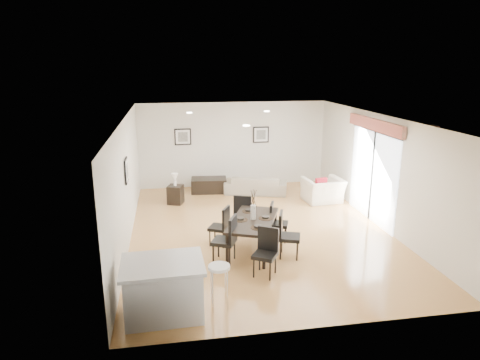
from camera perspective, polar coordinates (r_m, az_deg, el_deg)
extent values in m
plane|color=tan|center=(10.36, 2.51, -6.67)|extent=(8.00, 8.00, 0.00)
cube|color=silver|center=(13.78, -0.91, 4.75)|extent=(6.00, 0.04, 2.70)
cube|color=silver|center=(6.29, 10.37, -8.64)|extent=(6.00, 0.04, 2.70)
cube|color=silver|center=(9.77, -14.87, -0.20)|extent=(0.04, 8.00, 2.70)
cube|color=silver|center=(10.95, 18.14, 1.21)|extent=(0.04, 8.00, 2.70)
cube|color=white|center=(9.68, 2.70, 8.32)|extent=(6.00, 8.00, 0.02)
imported|color=gray|center=(13.12, 2.11, -0.63)|extent=(2.01, 1.24, 0.55)
imported|color=silver|center=(12.53, 10.99, -1.35)|extent=(1.14, 1.02, 0.69)
imported|color=#3C5B27|center=(12.36, 29.06, -3.39)|extent=(0.63, 0.56, 0.64)
imported|color=#3C5B27|center=(13.47, 27.02, -1.60)|extent=(0.47, 0.47, 0.69)
cube|color=black|center=(9.04, 1.76, -5.41)|extent=(1.43, 1.89, 0.06)
cylinder|color=black|center=(8.53, -1.73, -9.29)|extent=(0.07, 0.07, 0.65)
cylinder|color=black|center=(9.96, 0.50, -5.58)|extent=(0.07, 0.07, 0.65)
cylinder|color=black|center=(8.40, 3.23, -9.73)|extent=(0.07, 0.07, 0.65)
cylinder|color=black|center=(9.84, 4.72, -5.89)|extent=(0.07, 0.07, 0.65)
cube|color=black|center=(8.64, -2.16, -8.17)|extent=(0.58, 0.58, 0.08)
cube|color=black|center=(8.48, -0.95, -6.61)|extent=(0.23, 0.42, 0.52)
cylinder|color=black|center=(8.93, -2.88, -9.03)|extent=(0.03, 0.03, 0.40)
cylinder|color=black|center=(8.84, -0.74, -9.28)|extent=(0.03, 0.03, 0.40)
cylinder|color=black|center=(8.64, -3.59, -9.93)|extent=(0.03, 0.03, 0.40)
cylinder|color=black|center=(8.54, -1.38, -10.20)|extent=(0.03, 0.03, 0.40)
cube|color=black|center=(9.43, -2.84, -6.37)|extent=(0.53, 0.53, 0.07)
cube|color=black|center=(9.29, -1.87, -5.07)|extent=(0.23, 0.37, 0.47)
cylinder|color=black|center=(9.70, -3.37, -7.12)|extent=(0.03, 0.03, 0.36)
cylinder|color=black|center=(9.60, -1.63, -7.34)|extent=(0.03, 0.03, 0.36)
cylinder|color=black|center=(9.43, -4.04, -7.80)|extent=(0.03, 0.03, 0.36)
cylinder|color=black|center=(9.33, -2.26, -8.04)|extent=(0.03, 0.03, 0.36)
cube|color=black|center=(8.90, 6.62, -7.60)|extent=(0.54, 0.54, 0.07)
cube|color=black|center=(8.81, 5.46, -5.92)|extent=(0.19, 0.42, 0.51)
cylinder|color=black|center=(8.84, 7.61, -9.45)|extent=(0.03, 0.03, 0.39)
cylinder|color=black|center=(8.85, 5.42, -9.34)|extent=(0.03, 0.03, 0.39)
cylinder|color=black|center=(9.14, 7.69, -8.58)|extent=(0.03, 0.03, 0.39)
cylinder|color=black|center=(9.15, 5.58, -8.48)|extent=(0.03, 0.03, 0.39)
cube|color=black|center=(9.67, 5.22, -5.87)|extent=(0.50, 0.50, 0.07)
cube|color=black|center=(9.60, 4.24, -4.45)|extent=(0.18, 0.39, 0.47)
cylinder|color=black|center=(9.60, 6.02, -7.43)|extent=(0.03, 0.03, 0.36)
cylinder|color=black|center=(9.62, 4.19, -7.33)|extent=(0.03, 0.03, 0.36)
cylinder|color=black|center=(9.88, 6.16, -6.75)|extent=(0.03, 0.03, 0.36)
cylinder|color=black|center=(9.91, 4.38, -6.65)|extent=(0.03, 0.03, 0.36)
cube|color=black|center=(8.12, 3.34, -9.99)|extent=(0.56, 0.56, 0.07)
cube|color=black|center=(8.17, 3.78, -7.86)|extent=(0.37, 0.26, 0.49)
cylinder|color=black|center=(8.13, 1.85, -11.68)|extent=(0.03, 0.03, 0.37)
cylinder|color=black|center=(8.40, 2.63, -10.76)|extent=(0.03, 0.03, 0.37)
cylinder|color=black|center=(8.04, 4.03, -12.05)|extent=(0.03, 0.03, 0.37)
cylinder|color=black|center=(8.31, 4.75, -11.10)|extent=(0.03, 0.03, 0.37)
cube|color=black|center=(10.17, 0.49, -4.57)|extent=(0.53, 0.53, 0.07)
cube|color=black|center=(9.92, 0.33, -3.50)|extent=(0.41, 0.19, 0.50)
cylinder|color=black|center=(10.38, 1.52, -5.49)|extent=(0.03, 0.03, 0.38)
cylinder|color=black|center=(10.08, 1.26, -6.14)|extent=(0.03, 0.03, 0.38)
cylinder|color=black|center=(10.43, -0.26, -5.39)|extent=(0.03, 0.03, 0.38)
cylinder|color=black|center=(10.13, -0.57, -6.03)|extent=(0.03, 0.03, 0.38)
cylinder|color=white|center=(8.97, 1.77, -4.31)|extent=(0.11, 0.11, 0.31)
cylinder|color=black|center=(9.08, 3.43, -5.11)|extent=(0.30, 0.30, 0.01)
cylinder|color=black|center=(9.07, 3.43, -4.95)|extent=(0.16, 0.16, 0.04)
cylinder|color=black|center=(9.48, 1.18, -4.19)|extent=(0.30, 0.30, 0.01)
cylinder|color=black|center=(9.47, 1.18, -4.03)|extent=(0.16, 0.16, 0.04)
cylinder|color=black|center=(8.98, 0.07, -5.32)|extent=(0.30, 0.30, 0.01)
cylinder|color=black|center=(8.97, 0.07, -5.16)|extent=(0.16, 0.16, 0.04)
cylinder|color=black|center=(8.58, 2.41, -6.35)|extent=(0.30, 0.30, 0.01)
cylinder|color=black|center=(8.57, 2.41, -6.19)|extent=(0.16, 0.16, 0.04)
cube|color=black|center=(13.31, -4.17, -0.68)|extent=(1.13, 0.74, 0.43)
cube|color=black|center=(12.30, -8.59, -1.92)|extent=(0.51, 0.51, 0.53)
cylinder|color=white|center=(12.21, -8.66, -0.39)|extent=(0.08, 0.08, 0.15)
cone|color=beige|center=(12.16, -8.69, 0.42)|extent=(0.19, 0.19, 0.20)
cube|color=#B01624|center=(12.34, 10.77, -0.52)|extent=(0.36, 0.19, 0.34)
cube|color=silver|center=(7.06, -10.16, -14.27)|extent=(1.21, 0.92, 0.84)
cube|color=#B0B0B2|center=(6.86, -10.34, -11.01)|extent=(1.31, 1.02, 0.06)
cylinder|color=silver|center=(6.94, -2.80, -11.52)|extent=(0.35, 0.35, 0.05)
cylinder|color=silver|center=(7.23, -1.93, -13.68)|extent=(0.02, 0.02, 0.75)
cylinder|color=silver|center=(7.21, -3.83, -13.81)|extent=(0.02, 0.02, 0.75)
cylinder|color=silver|center=(7.01, -3.63, -14.73)|extent=(0.02, 0.02, 0.75)
cylinder|color=silver|center=(7.03, -1.67, -14.59)|extent=(0.02, 0.02, 0.75)
cube|color=black|center=(13.55, -7.63, 5.73)|extent=(0.52, 0.03, 0.52)
cube|color=white|center=(13.55, -7.63, 5.73)|extent=(0.44, 0.04, 0.44)
cube|color=#50504C|center=(13.55, -7.63, 5.73)|extent=(0.30, 0.04, 0.30)
cube|color=black|center=(13.86, 2.80, 6.06)|extent=(0.52, 0.03, 0.52)
cube|color=white|center=(13.86, 2.80, 6.06)|extent=(0.44, 0.04, 0.44)
cube|color=#50504C|center=(13.86, 2.80, 6.06)|extent=(0.30, 0.04, 0.30)
cube|color=black|center=(9.50, -14.92, 1.23)|extent=(0.03, 0.52, 0.52)
cube|color=white|center=(9.50, -14.92, 1.23)|extent=(0.04, 0.44, 0.44)
cube|color=#50504C|center=(9.50, -14.92, 1.23)|extent=(0.04, 0.30, 0.30)
cube|color=white|center=(11.26, 17.26, 0.46)|extent=(0.02, 2.40, 2.25)
cube|color=black|center=(11.25, 17.17, 0.46)|extent=(0.03, 0.05, 2.25)
cube|color=black|center=(11.02, 17.63, 6.22)|extent=(0.03, 2.50, 0.05)
cube|color=maroon|center=(10.98, 17.51, 7.05)|extent=(0.10, 2.70, 0.28)
plane|color=gray|center=(12.59, 25.11, -4.12)|extent=(6.00, 6.00, 0.00)
cube|color=brown|center=(14.83, 23.74, 2.83)|extent=(0.35, 0.35, 2.00)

